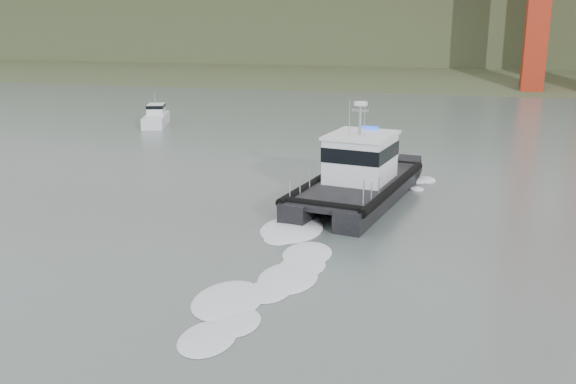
{
  "coord_description": "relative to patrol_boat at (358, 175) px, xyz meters",
  "views": [
    {
      "loc": [
        7.16,
        -22.43,
        10.65
      ],
      "look_at": [
        -0.27,
        6.76,
        2.4
      ],
      "focal_mm": 40.0,
      "sensor_mm": 36.0,
      "label": 1
    }
  ],
  "objects": [
    {
      "name": "ground",
      "position": [
        -2.07,
        -14.52,
        -1.53
      ],
      "size": [
        400.0,
        400.0,
        0.0
      ],
      "primitive_type": "plane",
      "color": "#53635E",
      "rests_on": "ground"
    },
    {
      "name": "motorboat",
      "position": [
        -23.79,
        22.29,
        -0.7
      ],
      "size": [
        3.73,
        6.37,
        3.33
      ],
      "rotation": [
        0.0,
        0.0,
        0.3
      ],
      "color": "silver",
      "rests_on": "ground"
    },
    {
      "name": "patrol_boat",
      "position": [
        0.0,
        0.0,
        0.0
      ],
      "size": [
        6.76,
        13.19,
        6.11
      ],
      "rotation": [
        0.0,
        0.0,
        -0.18
      ],
      "color": "black",
      "rests_on": "ground"
    },
    {
      "name": "headlands",
      "position": [
        -2.07,
        110.98,
        5.52
      ],
      "size": [
        500.0,
        105.36,
        27.12
      ],
      "color": "#3B4F2D",
      "rests_on": "ground"
    }
  ]
}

